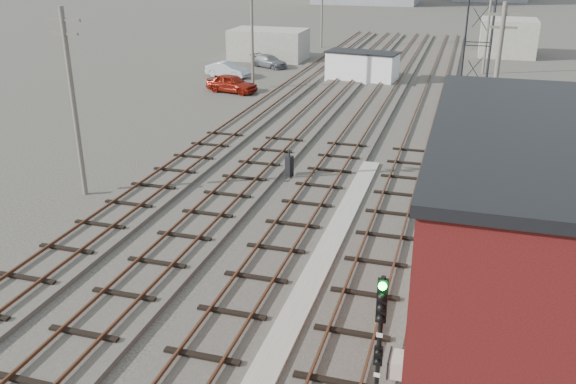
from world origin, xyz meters
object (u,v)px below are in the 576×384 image
at_px(car_red, 232,83).
at_px(car_silver, 228,70).
at_px(site_trailer, 362,66).
at_px(switch_stand, 289,166).
at_px(car_grey, 269,61).
at_px(signal_mast, 380,336).

relative_size(car_red, car_silver, 1.05).
bearing_deg(site_trailer, car_silver, -164.35).
relative_size(switch_stand, site_trailer, 0.22).
relative_size(switch_stand, car_silver, 0.35).
height_order(switch_stand, car_silver, switch_stand).
height_order(site_trailer, car_silver, site_trailer).
bearing_deg(car_silver, car_grey, -8.44).
relative_size(signal_mast, car_grey, 0.96).
bearing_deg(site_trailer, car_red, -133.61).
height_order(signal_mast, car_silver, signal_mast).
distance_m(signal_mast, car_silver, 45.50).
bearing_deg(car_silver, car_red, -143.67).
relative_size(signal_mast, car_red, 0.91).
bearing_deg(car_grey, site_trailer, -86.03).
bearing_deg(signal_mast, car_silver, 116.57).
xyz_separation_m(site_trailer, car_red, (-9.73, -7.56, -0.61)).
distance_m(signal_mast, car_red, 38.90).
bearing_deg(car_grey, car_silver, -173.24).
height_order(signal_mast, car_red, signal_mast).
bearing_deg(car_red, switch_stand, -139.02).
bearing_deg(car_silver, signal_mast, -141.86).
height_order(site_trailer, car_red, site_trailer).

